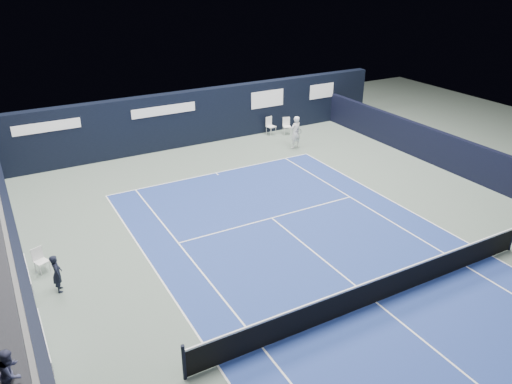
% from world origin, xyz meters
% --- Properties ---
extents(ground, '(48.00, 48.00, 0.00)m').
position_xyz_m(ground, '(0.00, 2.00, 0.00)').
color(ground, '#55655C').
rests_on(ground, ground).
extents(court_surface, '(10.97, 23.77, 0.01)m').
position_xyz_m(court_surface, '(0.00, 0.00, 0.00)').
color(court_surface, navy).
rests_on(court_surface, ground).
extents(enclosure_wall_right, '(0.30, 22.00, 1.80)m').
position_xyz_m(enclosure_wall_right, '(10.50, 6.00, 0.90)').
color(enclosure_wall_right, black).
rests_on(enclosure_wall_right, ground).
extents(folding_chair_back_a, '(0.56, 0.54, 1.08)m').
position_xyz_m(folding_chair_back_a, '(5.48, 15.79, 0.61)').
color(folding_chair_back_a, silver).
rests_on(folding_chair_back_a, ground).
extents(folding_chair_back_b, '(0.56, 0.55, 1.01)m').
position_xyz_m(folding_chair_back_b, '(6.41, 15.39, 0.58)').
color(folding_chair_back_b, white).
rests_on(folding_chair_back_b, ground).
extents(line_judge_chair, '(0.53, 0.52, 0.92)m').
position_xyz_m(line_judge_chair, '(-8.89, 6.93, 0.52)').
color(line_judge_chair, silver).
rests_on(line_judge_chair, ground).
extents(line_judge, '(0.36, 0.51, 1.32)m').
position_xyz_m(line_judge, '(-8.54, 5.49, 0.66)').
color(line_judge, black).
rests_on(line_judge, ground).
extents(court_markings, '(11.03, 23.83, 0.00)m').
position_xyz_m(court_markings, '(0.00, 0.00, 0.01)').
color(court_markings, white).
rests_on(court_markings, court_surface).
extents(tennis_net, '(12.90, 0.10, 1.10)m').
position_xyz_m(tennis_net, '(0.00, 0.00, 0.51)').
color(tennis_net, black).
rests_on(tennis_net, ground).
extents(back_sponsor_wall, '(26.00, 0.63, 3.10)m').
position_xyz_m(back_sponsor_wall, '(0.01, 16.50, 1.55)').
color(back_sponsor_wall, black).
rests_on(back_sponsor_wall, ground).
extents(side_barrier_left, '(0.33, 22.00, 1.20)m').
position_xyz_m(side_barrier_left, '(-9.50, 5.97, 0.60)').
color(side_barrier_left, black).
rests_on(side_barrier_left, ground).
extents(tennis_player, '(0.74, 0.89, 1.84)m').
position_xyz_m(tennis_player, '(5.50, 13.04, 0.92)').
color(tennis_player, white).
rests_on(tennis_player, ground).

